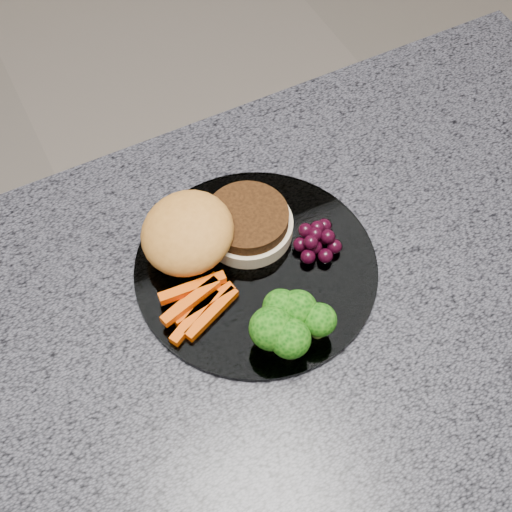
{
  "coord_description": "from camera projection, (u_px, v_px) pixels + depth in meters",
  "views": [
    {
      "loc": [
        -0.09,
        -0.29,
        1.55
      ],
      "look_at": [
        0.1,
        0.07,
        0.93
      ],
      "focal_mm": 50.0,
      "sensor_mm": 36.0,
      "label": 1
    }
  ],
  "objects": [
    {
      "name": "broccoli",
      "position": [
        289.0,
        323.0,
        0.69
      ],
      "size": [
        0.09,
        0.07,
        0.05
      ],
      "rotation": [
        0.0,
        0.0,
        0.04
      ],
      "color": "olive",
      "rests_on": "plate"
    },
    {
      "name": "carrot_sticks",
      "position": [
        198.0,
        303.0,
        0.72
      ],
      "size": [
        0.09,
        0.06,
        0.02
      ],
      "rotation": [
        0.0,
        0.0,
        0.01
      ],
      "color": "#DD4A03",
      "rests_on": "plate"
    },
    {
      "name": "countertop",
      "position": [
        202.0,
        374.0,
        0.72
      ],
      "size": [
        1.2,
        0.6,
        0.04
      ],
      "primitive_type": "cube",
      "color": "#4A4953",
      "rests_on": "island_cabinet"
    },
    {
      "name": "grape_bunch",
      "position": [
        317.0,
        240.0,
        0.76
      ],
      "size": [
        0.05,
        0.05,
        0.03
      ],
      "rotation": [
        0.0,
        0.0,
        0.17
      ],
      "color": "black",
      "rests_on": "plate"
    },
    {
      "name": "plate",
      "position": [
        256.0,
        268.0,
        0.76
      ],
      "size": [
        0.26,
        0.26,
        0.01
      ],
      "primitive_type": "cylinder",
      "color": "white",
      "rests_on": "countertop"
    },
    {
      "name": "burger",
      "position": [
        209.0,
        232.0,
        0.75
      ],
      "size": [
        0.18,
        0.11,
        0.05
      ],
      "rotation": [
        0.0,
        0.0,
        0.09
      ],
      "color": "beige",
      "rests_on": "plate"
    },
    {
      "name": "island_cabinet",
      "position": [
        220.0,
        493.0,
        1.1
      ],
      "size": [
        1.2,
        0.6,
        0.86
      ],
      "primitive_type": "cube",
      "color": "brown",
      "rests_on": "ground"
    }
  ]
}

